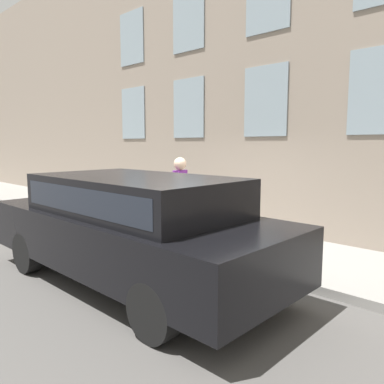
# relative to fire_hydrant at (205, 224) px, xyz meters

# --- Properties ---
(ground_plane) EXTENTS (80.00, 80.00, 0.00)m
(ground_plane) POSITION_rel_fire_hydrant_xyz_m (-0.55, -0.13, -0.56)
(ground_plane) COLOR #514F4C
(sidewalk) EXTENTS (2.46, 60.00, 0.14)m
(sidewalk) POSITION_rel_fire_hydrant_xyz_m (0.68, -0.13, -0.49)
(sidewalk) COLOR gray
(sidewalk) RESTS_ON ground_plane
(building_facade) EXTENTS (0.33, 40.00, 8.47)m
(building_facade) POSITION_rel_fire_hydrant_xyz_m (2.06, -0.13, 3.67)
(building_facade) COLOR gray
(building_facade) RESTS_ON ground_plane
(fire_hydrant) EXTENTS (0.33, 0.44, 0.83)m
(fire_hydrant) POSITION_rel_fire_hydrant_xyz_m (0.00, 0.00, 0.00)
(fire_hydrant) COLOR gold
(fire_hydrant) RESTS_ON sidewalk
(person) EXTENTS (0.42, 0.28, 1.73)m
(person) POSITION_rel_fire_hydrant_xyz_m (0.17, 0.87, 0.62)
(person) COLOR navy
(person) RESTS_ON sidewalk
(parked_truck_black_near) EXTENTS (2.08, 5.25, 1.68)m
(parked_truck_black_near) POSITION_rel_fire_hydrant_xyz_m (-2.06, -0.34, 0.40)
(parked_truck_black_near) COLOR black
(parked_truck_black_near) RESTS_ON ground_plane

